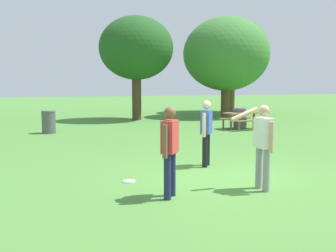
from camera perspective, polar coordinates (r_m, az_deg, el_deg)
ground_plane at (r=8.42m, az=8.48°, el=-7.73°), size 120.00×120.00×0.00m
person_thrower at (r=6.70m, az=0.28°, el=-3.04°), size 0.41×0.50×1.64m
person_catcher at (r=9.37m, az=5.82°, el=-0.42°), size 0.41×0.50×1.64m
person_bystander at (r=7.42m, az=14.13°, el=-2.17°), size 0.67×0.62×1.64m
frisbee at (r=8.02m, az=-5.92°, el=-8.31°), size 0.26×0.26×0.03m
picnic_table_near at (r=17.62m, az=11.23°, el=1.37°), size 1.90×1.66×0.77m
trash_can_beside_table at (r=17.67m, az=10.77°, el=1.13°), size 0.59×0.59×0.96m
trash_can_further_along at (r=16.55m, az=-17.60°, el=0.61°), size 0.59×0.59×0.96m
tree_slender_mid at (r=22.01m, az=-4.83°, el=11.59°), size 4.25×4.25×5.92m
tree_back_left at (r=24.58m, az=8.78°, el=10.67°), size 5.45×5.45×6.29m
tree_back_right at (r=28.22m, az=9.59°, el=11.39°), size 5.27×5.27×6.87m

